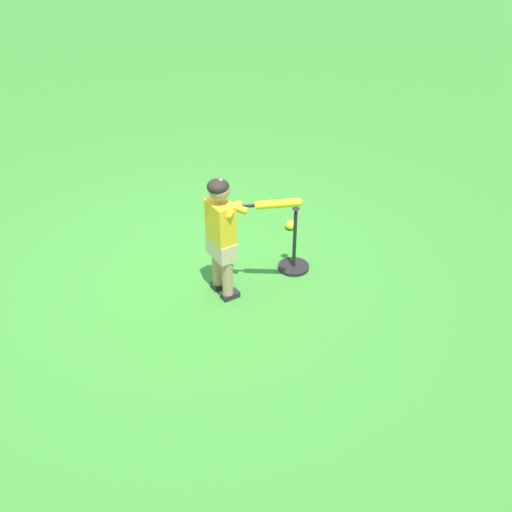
{
  "coord_description": "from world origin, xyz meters",
  "views": [
    {
      "loc": [
        4.04,
        2.0,
        3.17
      ],
      "look_at": [
        0.25,
        0.62,
        0.45
      ],
      "focal_mm": 42.53,
      "sensor_mm": 36.0,
      "label": 1
    }
  ],
  "objects": [
    {
      "name": "batting_tee",
      "position": [
        -0.3,
        0.78,
        0.1
      ],
      "size": [
        0.28,
        0.28,
        0.62
      ],
      "color": "black",
      "rests_on": "ground"
    },
    {
      "name": "child_batter",
      "position": [
        0.24,
        0.35,
        0.65
      ],
      "size": [
        0.41,
        0.75,
        1.08
      ],
      "color": "#232328",
      "rests_on": "ground"
    },
    {
      "name": "ground_plane",
      "position": [
        0.0,
        0.0,
        0.0
      ],
      "size": [
        40.0,
        40.0,
        0.0
      ],
      "primitive_type": "plane",
      "color": "#38842D"
    },
    {
      "name": "play_ball_midfield",
      "position": [
        -0.94,
        0.56,
        0.05
      ],
      "size": [
        0.1,
        0.1,
        0.1
      ],
      "primitive_type": "sphere",
      "color": "yellow",
      "rests_on": "ground"
    }
  ]
}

